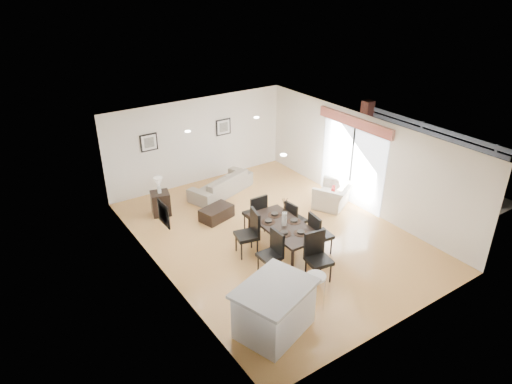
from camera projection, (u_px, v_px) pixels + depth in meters
ground at (273, 235)px, 11.81m from camera, size 8.00×8.00×0.00m
wall_back at (198, 141)px, 14.17m from camera, size 6.00×0.04×2.70m
wall_front at (404, 268)px, 8.24m from camera, size 6.00×0.04×2.70m
wall_left at (160, 222)px, 9.71m from camera, size 0.04×8.00×2.70m
wall_right at (361, 162)px, 12.71m from camera, size 0.04×8.00×2.70m
ceiling at (275, 136)px, 10.60m from camera, size 6.00×8.00×0.02m
sofa at (221, 184)px, 13.82m from camera, size 2.30×1.50×0.63m
armchair at (333, 196)px, 13.06m from camera, size 1.36×1.30×0.68m
courtyard_plant_a at (445, 184)px, 13.78m from camera, size 0.72×0.67×0.68m
courtyard_plant_b at (391, 161)px, 15.40m from camera, size 0.45×0.45×0.67m
dining_table at (284, 228)px, 10.75m from camera, size 0.97×1.90×0.78m
dining_chair_wnear at (273, 250)px, 10.13m from camera, size 0.47×0.47×1.04m
dining_chair_wfar at (250, 230)px, 10.79m from camera, size 0.61×0.61×1.14m
dining_chair_enear at (318, 232)px, 10.79m from camera, size 0.53×0.53×1.07m
dining_chair_efar at (294, 218)px, 11.50m from camera, size 0.47×0.47×0.98m
dining_chair_head at (317, 254)px, 9.93m from camera, size 0.58×0.58×1.12m
dining_chair_foot at (256, 212)px, 11.66m from camera, size 0.50×0.50×1.08m
vase at (285, 215)px, 10.59m from camera, size 0.86×1.35×0.71m
coffee_table at (217, 213)px, 12.47m from camera, size 1.00×0.75×0.36m
side_table at (161, 203)px, 12.66m from camera, size 0.60×0.60×0.66m
table_lamp at (159, 183)px, 12.38m from camera, size 0.24×0.24×0.46m
cushion at (333, 192)px, 12.85m from camera, size 0.27×0.26×0.28m
kitchen_island at (274, 309)px, 8.51m from camera, size 1.73×1.52×1.01m
bar_stool at (316, 280)px, 8.92m from camera, size 0.39×0.39×0.86m
framed_print_back_left at (149, 142)px, 13.22m from camera, size 0.52×0.04×0.52m
framed_print_back_right at (223, 127)px, 14.47m from camera, size 0.52×0.04×0.52m
framed_print_left_wall at (164, 214)px, 9.44m from camera, size 0.04×0.52×0.52m
sliding_door at (353, 148)px, 12.77m from camera, size 0.12×2.70×2.57m
courtyard at (408, 144)px, 15.12m from camera, size 6.00×6.00×2.00m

